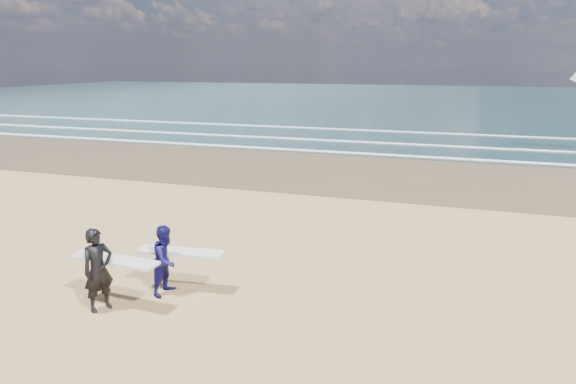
% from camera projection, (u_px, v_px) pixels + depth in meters
% --- Properties ---
extents(ocean, '(220.00, 100.00, 0.02)m').
position_uv_depth(ocean, '(560.00, 103.00, 71.42)').
color(ocean, '#172F33').
rests_on(ocean, ground).
extents(surfer_near, '(2.23, 1.10, 1.97)m').
position_uv_depth(surfer_near, '(100.00, 269.00, 11.75)').
color(surfer_near, black).
rests_on(surfer_near, ground).
extents(surfer_far, '(2.25, 1.20, 1.75)m').
position_uv_depth(surfer_far, '(168.00, 259.00, 12.64)').
color(surfer_far, '#110E51').
rests_on(surfer_far, ground).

